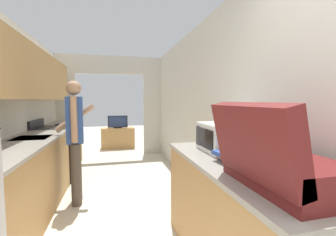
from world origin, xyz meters
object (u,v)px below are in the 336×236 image
Objects in this scene: microwave at (223,137)px; tv_cabinet at (118,138)px; person at (75,138)px; knife at (58,124)px; television at (118,122)px; range_oven at (55,152)px; book_stack at (235,157)px; suitcase at (273,161)px.

microwave is 0.49× the size of tv_cabinet.
knife is at bearing 13.69° from person.
microwave is at bearing -135.78° from person.
range_oven is at bearing -116.30° from television.
range_oven is 3.38× the size of book_stack.
range_oven is 1.31m from person.
suitcase is at bearing -96.80° from book_stack.
knife is at bearing 120.86° from book_stack.
suitcase is (1.87, -3.30, 0.61)m from range_oven.
tv_cabinet is at bearing 88.47° from knife.
suitcase reaches higher than television.
television is 2.19m from knife.
range_oven is at bearing 130.19° from microwave.
person reaches higher than tv_cabinet.
range_oven is 3.21m from microwave.
microwave is 4.82m from television.
suitcase is at bearing -100.43° from microwave.
person is at bearing 139.85° from microwave.
microwave reaches higher than book_stack.
suitcase is at bearing -82.66° from television.
range_oven is 2.31× the size of microwave.
knife is (-1.19, -1.87, 0.64)m from tv_cabinet.
knife is (-1.19, -1.83, 0.16)m from television.
television is at bearing 98.64° from book_stack.
book_stack is at bearing -81.36° from television.
person is at bearing 121.88° from suitcase.
book_stack is at bearing -28.18° from knife.
book_stack is (1.93, -2.82, 0.50)m from range_oven.
microwave reaches higher than range_oven.
tv_cabinet is at bearing 97.28° from suitcase.
microwave is at bearing -23.30° from knife.
person is 2.46× the size of suitcase.
range_oven is 3.84m from suitcase.
suitcase is at bearing -60.48° from range_oven.
suitcase is 2.24× the size of knife.
range_oven is 2.60m from television.
person is 5.28× the size of book_stack.
tv_cabinet is 2.31m from knife.
book_stack is (-0.11, -0.41, -0.09)m from microwave.
knife reaches higher than tv_cabinet.
knife is (-2.08, 2.89, -0.12)m from microwave.
knife is (-0.57, 1.61, 0.04)m from person.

